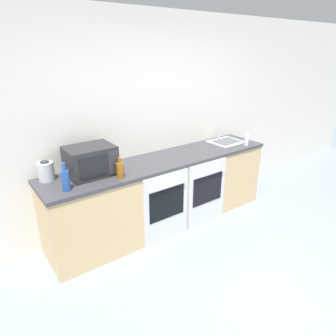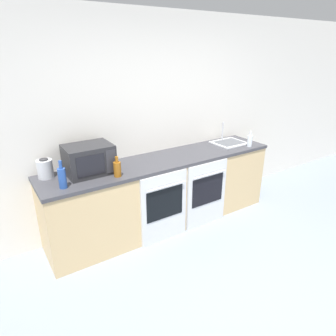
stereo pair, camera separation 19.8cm
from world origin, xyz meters
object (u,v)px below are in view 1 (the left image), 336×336
at_px(microwave, 90,161).
at_px(bottle_blue, 66,180).
at_px(oven_right, 207,193).
at_px(sink, 226,141).
at_px(bottle_amber, 120,170).
at_px(kettle, 46,171).
at_px(oven_left, 166,208).
at_px(bottle_clear, 247,139).

distance_m(microwave, bottle_blue, 0.42).
xyz_separation_m(oven_right, sink, (0.69, 0.37, 0.48)).
bearing_deg(oven_right, bottle_blue, 174.63).
relative_size(bottle_amber, kettle, 1.07).
xyz_separation_m(bottle_blue, sink, (2.39, 0.21, -0.09)).
relative_size(oven_left, oven_right, 1.00).
height_order(bottle_blue, sink, bottle_blue).
height_order(oven_left, sink, sink).
distance_m(kettle, sink, 2.48).
bearing_deg(bottle_clear, oven_left, -175.80).
bearing_deg(microwave, kettle, 163.26).
height_order(oven_right, bottle_amber, bottle_amber).
relative_size(oven_right, microwave, 1.76).
distance_m(microwave, sink, 2.05).
bearing_deg(sink, microwave, 179.63).
relative_size(oven_right, bottle_amber, 3.89).
bearing_deg(kettle, bottle_amber, -30.68).
bearing_deg(oven_left, bottle_clear, 4.20).
xyz_separation_m(bottle_amber, sink, (1.83, 0.24, -0.07)).
xyz_separation_m(bottle_blue, bottle_amber, (0.56, -0.03, -0.02)).
height_order(bottle_clear, kettle, bottle_clear).
xyz_separation_m(microwave, sink, (2.04, -0.01, -0.14)).
distance_m(oven_right, bottle_amber, 1.27).
bearing_deg(bottle_amber, oven_right, -6.67).
xyz_separation_m(oven_left, kettle, (-1.14, 0.51, 0.56)).
distance_m(oven_right, kettle, 1.93).
xyz_separation_m(oven_left, bottle_amber, (-0.50, 0.13, 0.55)).
relative_size(bottle_clear, bottle_amber, 0.97).
relative_size(bottle_amber, sink, 0.50).
bearing_deg(bottle_clear, microwave, 172.75).
bearing_deg(bottle_amber, sink, 7.41).
distance_m(oven_left, microwave, 1.02).
bearing_deg(bottle_blue, kettle, 103.08).
relative_size(bottle_blue, kettle, 1.36).
relative_size(bottle_blue, bottle_amber, 1.26).
bearing_deg(microwave, sink, -0.37).
distance_m(oven_left, bottle_blue, 1.21).
height_order(microwave, bottle_clear, microwave).
bearing_deg(sink, bottle_blue, -174.94).
bearing_deg(oven_right, bottle_amber, 173.33).
relative_size(microwave, kettle, 2.37).
distance_m(microwave, bottle_amber, 0.34).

